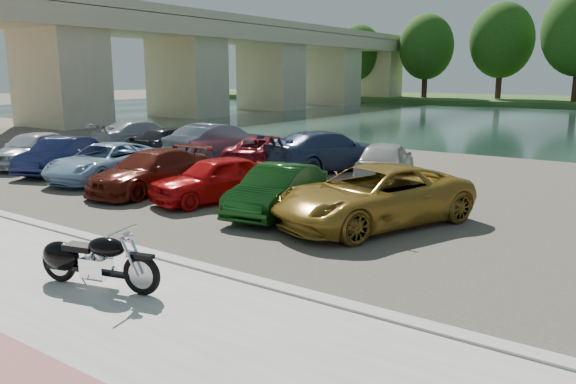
# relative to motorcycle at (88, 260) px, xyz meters

# --- Properties ---
(ground) EXTENTS (200.00, 200.00, 0.00)m
(ground) POSITION_rel_motorcycle_xyz_m (0.59, -0.26, -0.56)
(ground) COLOR #595447
(ground) RESTS_ON ground
(promenade) EXTENTS (60.00, 6.00, 0.10)m
(promenade) POSITION_rel_motorcycle_xyz_m (0.59, -1.26, -0.51)
(promenade) COLOR #A7A59D
(promenade) RESTS_ON ground
(kerb) EXTENTS (60.00, 0.30, 0.14)m
(kerb) POSITION_rel_motorcycle_xyz_m (0.59, 1.74, -0.49)
(kerb) COLOR #A7A59D
(kerb) RESTS_ON ground
(parking_lot) EXTENTS (60.00, 18.00, 0.04)m
(parking_lot) POSITION_rel_motorcycle_xyz_m (0.59, 10.74, -0.54)
(parking_lot) COLOR #47423A
(parking_lot) RESTS_ON ground
(river) EXTENTS (120.00, 40.00, 0.00)m
(river) POSITION_rel_motorcycle_xyz_m (0.59, 39.74, -0.56)
(river) COLOR black
(river) RESTS_ON ground
(bridge) EXTENTS (7.00, 56.00, 8.55)m
(bridge) POSITION_rel_motorcycle_xyz_m (-27.41, 40.76, 4.96)
(bridge) COLOR #C3B387
(bridge) RESTS_ON ground
(motorcycle) EXTENTS (2.29, 0.93, 1.05)m
(motorcycle) POSITION_rel_motorcycle_xyz_m (0.00, 0.00, 0.00)
(motorcycle) COLOR black
(motorcycle) RESTS_ON promenade
(car_0) EXTENTS (2.94, 4.32, 1.36)m
(car_0) POSITION_rel_motorcycle_xyz_m (-12.76, 6.65, 0.16)
(car_0) COLOR silver
(car_0) RESTS_ON parking_lot
(car_1) EXTENTS (2.63, 4.05, 1.26)m
(car_1) POSITION_rel_motorcycle_xyz_m (-10.57, 6.45, 0.11)
(car_1) COLOR #171D47
(car_1) RESTS_ON parking_lot
(car_2) EXTENTS (2.82, 4.72, 1.23)m
(car_2) POSITION_rel_motorcycle_xyz_m (-8.08, 6.47, 0.09)
(car_2) COLOR #91B3D2
(car_2) RESTS_ON parking_lot
(car_3) EXTENTS (2.10, 4.42, 1.24)m
(car_3) POSITION_rel_motorcycle_xyz_m (-5.34, 6.03, 0.10)
(car_3) COLOR #57160C
(car_3) RESTS_ON parking_lot
(car_4) EXTENTS (2.46, 4.00, 1.27)m
(car_4) POSITION_rel_motorcycle_xyz_m (-2.82, 6.18, 0.11)
(car_4) COLOR red
(car_4) RESTS_ON parking_lot
(car_5) EXTENTS (1.93, 3.90, 1.23)m
(car_5) POSITION_rel_motorcycle_xyz_m (-0.51, 6.00, 0.09)
(car_5) COLOR #103C11
(car_5) RESTS_ON parking_lot
(car_6) EXTENTS (4.01, 5.58, 1.41)m
(car_6) POSITION_rel_motorcycle_xyz_m (1.97, 6.40, 0.18)
(car_6) COLOR olive
(car_6) RESTS_ON parking_lot
(car_7) EXTENTS (2.25, 4.97, 1.41)m
(car_7) POSITION_rel_motorcycle_xyz_m (-12.97, 12.32, 0.18)
(car_7) COLOR #9D9FA6
(car_7) RESTS_ON parking_lot
(car_8) EXTENTS (1.78, 4.01, 1.34)m
(car_8) POSITION_rel_motorcycle_xyz_m (-10.49, 11.80, 0.15)
(car_8) COLOR black
(car_8) RESTS_ON parking_lot
(car_9) EXTENTS (1.88, 4.72, 1.53)m
(car_9) POSITION_rel_motorcycle_xyz_m (-7.93, 11.95, 0.24)
(car_9) COLOR slate
(car_9) RESTS_ON parking_lot
(car_10) EXTENTS (3.04, 4.74, 1.22)m
(car_10) POSITION_rel_motorcycle_xyz_m (-5.35, 11.88, 0.09)
(car_10) COLOR maroon
(car_10) RESTS_ON parking_lot
(car_11) EXTENTS (3.59, 5.48, 1.48)m
(car_11) POSITION_rel_motorcycle_xyz_m (-2.92, 12.38, 0.22)
(car_11) COLOR navy
(car_11) RESTS_ON parking_lot
(car_12) EXTENTS (2.67, 4.28, 1.36)m
(car_12) POSITION_rel_motorcycle_xyz_m (-0.29, 11.83, 0.16)
(car_12) COLOR #BAB9B5
(car_12) RESTS_ON parking_lot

